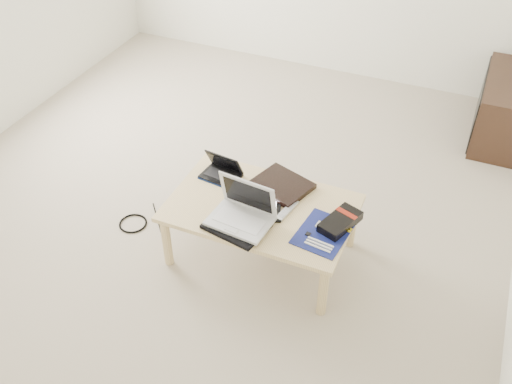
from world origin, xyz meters
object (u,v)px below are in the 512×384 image
at_px(white_laptop, 243,212).
at_px(gpu_box, 340,222).
at_px(media_cabinet, 505,108).
at_px(netbook, 222,171).
at_px(coffee_table, 261,212).

relative_size(white_laptop, gpu_box, 1.26).
bearing_deg(media_cabinet, gpu_box, -111.54).
bearing_deg(white_laptop, gpu_box, 19.15).
height_order(netbook, white_laptop, white_laptop).
xyz_separation_m(white_laptop, gpu_box, (0.53, 0.18, -0.04)).
height_order(media_cabinet, white_laptop, white_laptop).
relative_size(netbook, gpu_box, 0.87).
bearing_deg(gpu_box, coffee_table, -177.76).
xyz_separation_m(coffee_table, netbook, (-0.34, 0.17, 0.08)).
bearing_deg(gpu_box, white_laptop, -160.85).
relative_size(coffee_table, gpu_box, 3.68).
relative_size(media_cabinet, gpu_box, 3.01).
distance_m(coffee_table, netbook, 0.39).
xyz_separation_m(netbook, gpu_box, (0.82, -0.15, -0.01)).
distance_m(netbook, gpu_box, 0.84).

